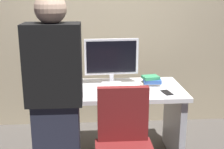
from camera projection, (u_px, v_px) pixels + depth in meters
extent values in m
cube|color=tan|center=(106.00, 4.00, 3.60)|extent=(6.40, 0.10, 3.00)
cube|color=white|center=(112.00, 90.00, 2.92)|extent=(1.38, 0.70, 0.04)
cube|color=#B2B2B7|center=(48.00, 127.00, 2.98)|extent=(0.06, 0.62, 0.70)
cube|color=#B2B2B7|center=(174.00, 123.00, 3.06)|extent=(0.06, 0.62, 0.70)
cube|color=maroon|center=(123.00, 114.00, 2.34)|extent=(0.40, 0.06, 0.44)
cube|color=black|center=(53.00, 64.00, 2.14)|extent=(0.40, 0.24, 0.58)
sphere|color=beige|center=(50.00, 8.00, 2.04)|extent=(0.22, 0.22, 0.22)
cube|color=silver|center=(111.00, 82.00, 3.07)|extent=(0.21, 0.15, 0.02)
cube|color=silver|center=(111.00, 78.00, 3.06)|extent=(0.04, 0.03, 0.08)
cube|color=silver|center=(111.00, 57.00, 3.00)|extent=(0.54, 0.06, 0.36)
cube|color=black|center=(112.00, 57.00, 2.99)|extent=(0.50, 0.03, 0.32)
cube|color=white|center=(103.00, 91.00, 2.80)|extent=(0.43, 0.14, 0.02)
ellipsoid|color=white|center=(135.00, 90.00, 2.82)|extent=(0.06, 0.10, 0.03)
cylinder|color=#D84C3F|center=(68.00, 86.00, 2.81)|extent=(0.06, 0.06, 0.10)
cube|color=beige|center=(151.00, 83.00, 3.03)|extent=(0.21, 0.14, 0.02)
cube|color=#3359A5|center=(152.00, 81.00, 3.01)|extent=(0.18, 0.16, 0.04)
cube|color=#338C59|center=(151.00, 77.00, 3.00)|extent=(0.18, 0.15, 0.03)
cube|color=black|center=(167.00, 93.00, 2.78)|extent=(0.10, 0.15, 0.01)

